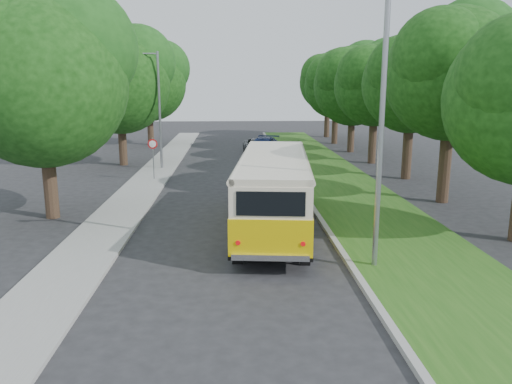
{
  "coord_description": "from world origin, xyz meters",
  "views": [
    {
      "loc": [
        0.05,
        -16.59,
        5.47
      ],
      "look_at": [
        0.92,
        1.74,
        1.5
      ],
      "focal_mm": 35.0,
      "sensor_mm": 36.0,
      "label": 1
    }
  ],
  "objects_px": {
    "car_silver": "(254,176)",
    "car_white": "(276,167)",
    "lamppost_near": "(378,124)",
    "car_grey": "(258,146)",
    "lamppost_far": "(158,106)",
    "vintage_bus": "(274,193)",
    "car_blue": "(263,147)"
  },
  "relations": [
    {
      "from": "car_silver",
      "to": "car_white",
      "type": "xyz_separation_m",
      "value": [
        1.43,
        3.03,
        -0.0
      ]
    },
    {
      "from": "lamppost_near",
      "to": "car_grey",
      "type": "bearing_deg",
      "value": 94.74
    },
    {
      "from": "car_silver",
      "to": "car_grey",
      "type": "distance_m",
      "value": 13.54
    },
    {
      "from": "lamppost_near",
      "to": "car_grey",
      "type": "distance_m",
      "value": 25.88
    },
    {
      "from": "car_silver",
      "to": "car_grey",
      "type": "relative_size",
      "value": 0.91
    },
    {
      "from": "lamppost_far",
      "to": "vintage_bus",
      "type": "relative_size",
      "value": 0.76
    },
    {
      "from": "lamppost_far",
      "to": "car_white",
      "type": "distance_m",
      "value": 8.78
    },
    {
      "from": "car_blue",
      "to": "car_silver",
      "type": "bearing_deg",
      "value": -80.87
    },
    {
      "from": "car_silver",
      "to": "vintage_bus",
      "type": "bearing_deg",
      "value": -91.9
    },
    {
      "from": "car_white",
      "to": "car_silver",
      "type": "bearing_deg",
      "value": -105.54
    },
    {
      "from": "lamppost_far",
      "to": "lamppost_near",
      "type": "bearing_deg",
      "value": -64.29
    },
    {
      "from": "vintage_bus",
      "to": "car_white",
      "type": "xyz_separation_m",
      "value": [
        1.01,
        10.77,
        -0.78
      ]
    },
    {
      "from": "lamppost_far",
      "to": "car_grey",
      "type": "bearing_deg",
      "value": 45.97
    },
    {
      "from": "vintage_bus",
      "to": "lamppost_near",
      "type": "bearing_deg",
      "value": -52.77
    },
    {
      "from": "vintage_bus",
      "to": "car_blue",
      "type": "distance_m",
      "value": 20.1
    },
    {
      "from": "lamppost_far",
      "to": "car_silver",
      "type": "relative_size",
      "value": 1.85
    },
    {
      "from": "car_silver",
      "to": "car_blue",
      "type": "relative_size",
      "value": 0.82
    },
    {
      "from": "car_blue",
      "to": "lamppost_near",
      "type": "bearing_deg",
      "value": -70.87
    },
    {
      "from": "lamppost_far",
      "to": "car_grey",
      "type": "relative_size",
      "value": 1.68
    },
    {
      "from": "lamppost_far",
      "to": "car_blue",
      "type": "distance_m",
      "value": 9.83
    },
    {
      "from": "lamppost_near",
      "to": "car_white",
      "type": "bearing_deg",
      "value": 96.08
    },
    {
      "from": "car_white",
      "to": "car_grey",
      "type": "xyz_separation_m",
      "value": [
        -0.51,
        10.48,
        -0.07
      ]
    },
    {
      "from": "lamppost_near",
      "to": "car_grey",
      "type": "relative_size",
      "value": 1.79
    },
    {
      "from": "car_silver",
      "to": "lamppost_near",
      "type": "bearing_deg",
      "value": -80.83
    },
    {
      "from": "lamppost_near",
      "to": "vintage_bus",
      "type": "distance_m",
      "value": 5.79
    },
    {
      "from": "lamppost_far",
      "to": "car_silver",
      "type": "height_order",
      "value": "lamppost_far"
    },
    {
      "from": "vintage_bus",
      "to": "car_white",
      "type": "bearing_deg",
      "value": 90.46
    },
    {
      "from": "vintage_bus",
      "to": "car_blue",
      "type": "xyz_separation_m",
      "value": [
        0.84,
        20.07,
        -0.74
      ]
    },
    {
      "from": "vintage_bus",
      "to": "car_silver",
      "type": "xyz_separation_m",
      "value": [
        -0.42,
        7.74,
        -0.77
      ]
    },
    {
      "from": "car_white",
      "to": "car_blue",
      "type": "bearing_deg",
      "value": 100.71
    },
    {
      "from": "car_white",
      "to": "car_grey",
      "type": "relative_size",
      "value": 0.93
    },
    {
      "from": "lamppost_far",
      "to": "car_white",
      "type": "height_order",
      "value": "lamppost_far"
    }
  ]
}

